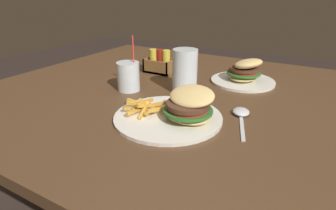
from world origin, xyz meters
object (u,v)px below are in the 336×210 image
Objects in this scene: juice_glass at (128,78)px; meal_plate_near at (178,111)px; beer_glass at (185,72)px; condiment_caddy at (160,64)px; meal_plate_far at (244,74)px; spoon at (241,113)px.

meal_plate_near is at bearing -25.62° from juice_glass.
condiment_caddy is at bearing 140.43° from beer_glass.
meal_plate_far is (0.16, 0.21, -0.04)m from beer_glass.
condiment_caddy is at bearing 40.37° from spoon.
beer_glass is at bearing 112.31° from meal_plate_near.
condiment_caddy is (-0.44, 0.27, 0.03)m from spoon.
meal_plate_near is 2.54× the size of condiment_caddy.
juice_glass is at bearing -139.20° from meal_plate_far.
beer_glass is 0.27m from meal_plate_far.
meal_plate_near is 0.30m from juice_glass.
beer_glass is at bearing -39.57° from condiment_caddy.
meal_plate_near is 0.43m from meal_plate_far.
meal_plate_far is at bearing 40.80° from juice_glass.
juice_glass is 1.56× the size of condiment_caddy.
condiment_caddy is at bearing -173.91° from meal_plate_far.
beer_glass is at bearing -126.42° from meal_plate_far.
spoon is 0.32m from meal_plate_far.
condiment_caddy is (-0.30, 0.39, 0.01)m from meal_plate_near.
spoon is at bearing -21.94° from beer_glass.
meal_plate_near is 1.28× the size of meal_plate_far.
spoon is at bearing -31.03° from condiment_caddy.
meal_plate_far is at bearing 81.04° from meal_plate_near.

